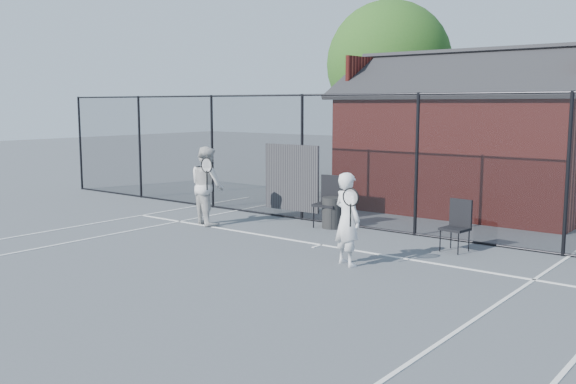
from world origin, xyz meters
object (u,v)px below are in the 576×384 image
Objects in this scene: clubhouse at (470,149)px; waste_bin at (333,213)px; chair_right at (455,227)px; player_back at (207,185)px; player_front at (347,219)px; chair_left at (327,202)px.

waste_bin is (-1.33, -4.40, -1.26)m from clubhouse.
chair_right is at bearing -9.11° from waste_bin.
player_back is (-3.87, -5.81, -0.70)m from clubhouse.
waste_bin is (-2.08, 2.61, -0.46)m from player_front.
player_front is (0.75, -7.01, -0.80)m from clubhouse.
waste_bin is at bearing 177.85° from chair_right.
chair_left reaches higher than chair_right.
chair_left is at bearing 178.25° from chair_right.
chair_right is 1.38× the size of waste_bin.
waste_bin is (0.15, 0.00, -0.22)m from chair_left.
player_front is at bearing -51.47° from waste_bin.
clubhouse reaches higher than chair_left.
player_back is at bearing 165.38° from player_front.
clubhouse is at bearing 116.97° from chair_right.
chair_left is 3.30m from chair_right.
clubhouse is at bearing 96.08° from player_front.
chair_right is (1.04, 2.11, -0.33)m from player_front.
player_back is at bearing -156.36° from chair_left.
waste_bin is at bearing -106.86° from clubhouse.
player_front reaches higher than chair_right.
chair_left is at bearing 30.55° from player_back.
player_back is 1.59× the size of chair_left.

